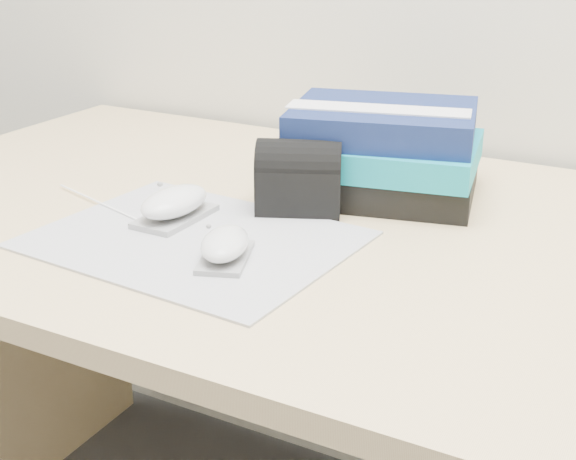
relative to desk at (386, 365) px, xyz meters
The scene contains 7 objects.
desk is the anchor object (origin of this frame).
mousepad 0.36m from the desk, 133.77° to the right, with size 0.39×0.30×0.00m, color gray.
mouse_rear 0.39m from the desk, 148.04° to the right, with size 0.07×0.12×0.05m.
mouse_front 0.37m from the desk, 116.69° to the right, with size 0.09×0.11×0.04m.
usb_cable 0.48m from the desk, 157.68° to the right, with size 0.00×0.00×0.21m, color white.
book_stack 0.31m from the desk, 121.60° to the left, with size 0.30×0.26×0.13m.
pouch 0.31m from the desk, 161.65° to the right, with size 0.14×0.12×0.10m.
Camera 1 is at (0.36, 0.68, 1.12)m, focal length 50.00 mm.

